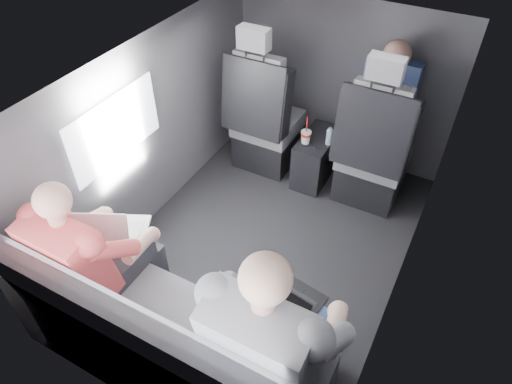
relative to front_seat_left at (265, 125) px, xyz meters
The scene contains 19 objects.
floor 1.03m from the front_seat_left, 61.81° to the right, with size 2.60×2.60×0.00m, color black.
ceiling 1.34m from the front_seat_left, 61.81° to the right, with size 2.60×2.60×0.00m, color #B2B2AD.
panel_left 0.99m from the front_seat_left, 118.19° to the right, with size 0.02×2.60×1.35m, color #56565B.
panel_right 1.61m from the front_seat_left, 31.88° to the right, with size 0.02×2.60×1.35m, color #56565B.
panel_front 0.70m from the front_seat_left, 45.65° to the left, with size 1.80×0.02×1.35m, color #56565B.
panel_back 2.20m from the front_seat_left, 78.12° to the right, with size 1.80×0.02×1.35m, color #56565B.
side_window 1.32m from the front_seat_left, 110.67° to the right, with size 0.02×0.75×0.42m, color white.
seatbelt 1.00m from the front_seat_left, 10.68° to the right, with size 0.05×0.01×0.65m, color black.
front_seat_left is the anchor object (origin of this frame).
front_seat_right 0.90m from the front_seat_left, ahead, with size 0.52×0.58×1.26m.
center_console 0.49m from the front_seat_left, ahead, with size 0.24×0.48×0.41m.
rear_bench 1.96m from the front_seat_left, 76.69° to the right, with size 1.60×0.57×0.92m.
soda_cup 0.41m from the front_seat_left, 11.72° to the right, with size 0.08×0.08×0.24m.
water_bottle 0.55m from the front_seat_left, ahead, with size 0.05×0.05×0.14m.
laptop_white 1.64m from the front_seat_left, 93.40° to the right, with size 0.36×0.39×0.22m.
laptop_black 1.85m from the front_seat_left, 59.35° to the right, with size 0.34×0.32×0.22m.
passenger_rear_left 1.82m from the front_seat_left, 92.03° to the right, with size 0.48×0.60×1.19m.
passenger_rear_right 2.07m from the front_seat_left, 61.44° to the right, with size 0.55×0.66×1.30m.
passenger_front_right 0.97m from the front_seat_left, 16.55° to the left, with size 0.38×0.38×0.75m.
Camera 1 is at (0.96, -1.93, 2.46)m, focal length 32.00 mm.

